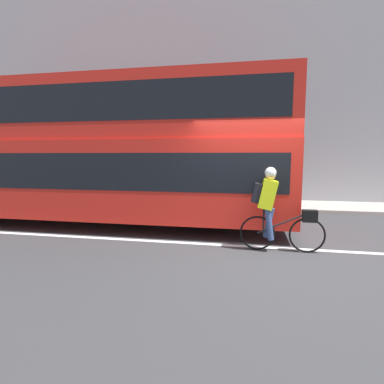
{
  "coord_description": "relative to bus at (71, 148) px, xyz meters",
  "views": [
    {
      "loc": [
        -0.11,
        -5.72,
        1.8
      ],
      "look_at": [
        -1.35,
        0.71,
        1.0
      ],
      "focal_mm": 28.0,
      "sensor_mm": 36.0,
      "label": 1
    }
  ],
  "objects": [
    {
      "name": "bus",
      "position": [
        0.0,
        0.0,
        0.0
      ],
      "size": [
        11.38,
        2.6,
        3.59
      ],
      "color": "black",
      "rests_on": "ground_plane"
    },
    {
      "name": "building_facade",
      "position": [
        4.8,
        4.7,
        2.6
      ],
      "size": [
        60.0,
        0.3,
        9.2
      ],
      "color": "#9E9EA3",
      "rests_on": "ground_plane"
    },
    {
      "name": "road_center_line",
      "position": [
        4.8,
        -1.42,
        -2.0
      ],
      "size": [
        50.0,
        0.14,
        0.01
      ],
      "primitive_type": "cube",
      "color": "silver",
      "rests_on": "ground_plane"
    },
    {
      "name": "cyclist_on_bike",
      "position": [
        5.14,
        -1.6,
        -1.15
      ],
      "size": [
        1.56,
        0.32,
        1.59
      ],
      "color": "black",
      "rests_on": "ground_plane"
    },
    {
      "name": "ground_plane",
      "position": [
        4.8,
        -1.58,
        -2.01
      ],
      "size": [
        80.0,
        80.0,
        0.0
      ],
      "primitive_type": "plane",
      "color": "#38383A"
    },
    {
      "name": "sidewalk_curb",
      "position": [
        4.8,
        3.51,
        -1.95
      ],
      "size": [
        60.0,
        2.07,
        0.11
      ],
      "color": "#A8A399",
      "rests_on": "ground_plane"
    }
  ]
}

